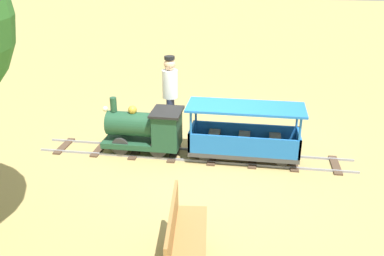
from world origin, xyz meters
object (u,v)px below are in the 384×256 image
at_px(passenger_car, 244,138).
at_px(park_bench, 184,241).
at_px(locomotive, 146,129).
at_px(conductor_person, 170,90).

bearing_deg(passenger_car, park_bench, 169.28).
bearing_deg(park_bench, locomotive, 22.44).
bearing_deg(passenger_car, locomotive, 90.00).
distance_m(locomotive, park_bench, 3.18).
bearing_deg(locomotive, park_bench, -157.56).
height_order(locomotive, passenger_car, locomotive).
xyz_separation_m(passenger_car, park_bench, (-2.93, 0.56, -0.01)).
height_order(conductor_person, park_bench, conductor_person).
height_order(locomotive, conductor_person, conductor_person).
relative_size(passenger_car, conductor_person, 1.23).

